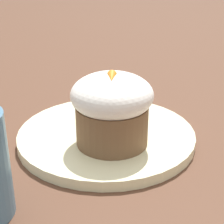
# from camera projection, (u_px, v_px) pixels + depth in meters

# --- Properties ---
(ground_plane) EXTENTS (4.00, 4.00, 0.00)m
(ground_plane) POSITION_uv_depth(u_px,v_px,m) (106.00, 140.00, 0.50)
(ground_plane) COLOR #513323
(dessert_plate) EXTENTS (0.23, 0.23, 0.01)m
(dessert_plate) POSITION_uv_depth(u_px,v_px,m) (106.00, 136.00, 0.50)
(dessert_plate) COLOR beige
(dessert_plate) RESTS_ON ground_plane
(carrot_cake) EXTENTS (0.10, 0.10, 0.09)m
(carrot_cake) POSITION_uv_depth(u_px,v_px,m) (112.00, 108.00, 0.45)
(carrot_cake) COLOR brown
(carrot_cake) RESTS_ON dessert_plate
(spoon) EXTENTS (0.10, 0.08, 0.01)m
(spoon) POSITION_uv_depth(u_px,v_px,m) (104.00, 121.00, 0.52)
(spoon) COLOR #B7B7BC
(spoon) RESTS_ON dessert_plate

